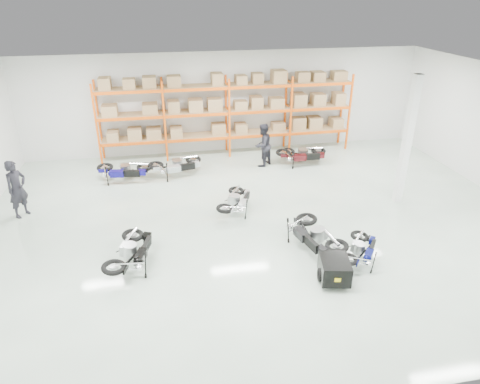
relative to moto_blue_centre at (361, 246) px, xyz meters
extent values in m
plane|color=silver|center=(-2.24, 2.77, -0.48)|extent=(18.00, 18.00, 0.00)
plane|color=white|center=(-2.24, 2.77, 4.02)|extent=(18.00, 18.00, 0.00)
plane|color=silver|center=(-2.24, 9.77, 1.77)|extent=(18.00, 0.00, 18.00)
plane|color=silver|center=(-2.24, -4.23, 1.77)|extent=(18.00, 0.00, 18.00)
cube|color=#F1560C|center=(-7.84, 8.77, 1.27)|extent=(0.08, 0.08, 3.50)
cube|color=#F1560C|center=(-7.84, 9.67, 1.27)|extent=(0.08, 0.08, 3.50)
cube|color=#F1560C|center=(-5.04, 8.77, 1.27)|extent=(0.08, 0.08, 3.50)
cube|color=#F1560C|center=(-5.04, 9.67, 1.27)|extent=(0.08, 0.08, 3.50)
cube|color=#F1560C|center=(-2.24, 8.77, 1.27)|extent=(0.08, 0.08, 3.50)
cube|color=#F1560C|center=(-2.24, 9.67, 1.27)|extent=(0.08, 0.08, 3.50)
cube|color=#F1560C|center=(0.56, 8.77, 1.27)|extent=(0.08, 0.08, 3.50)
cube|color=#F1560C|center=(0.56, 9.67, 1.27)|extent=(0.08, 0.08, 3.50)
cube|color=#F1560C|center=(3.36, 8.77, 1.27)|extent=(0.08, 0.08, 3.50)
cube|color=#F1560C|center=(3.36, 9.67, 1.27)|extent=(0.08, 0.08, 3.50)
cube|color=#F1560C|center=(-6.44, 8.77, 0.42)|extent=(2.70, 0.08, 0.12)
cube|color=#F1560C|center=(-6.44, 9.67, 0.42)|extent=(2.70, 0.08, 0.12)
cube|color=tan|center=(-6.44, 9.22, 0.49)|extent=(2.68, 0.88, 0.02)
cube|color=tan|center=(-6.44, 9.22, 0.72)|extent=(2.40, 0.70, 0.44)
cube|color=#F1560C|center=(-3.64, 8.77, 0.42)|extent=(2.70, 0.08, 0.12)
cube|color=#F1560C|center=(-3.64, 9.67, 0.42)|extent=(2.70, 0.08, 0.12)
cube|color=tan|center=(-3.64, 9.22, 0.49)|extent=(2.68, 0.88, 0.02)
cube|color=tan|center=(-3.64, 9.22, 0.72)|extent=(2.40, 0.70, 0.44)
cube|color=#F1560C|center=(-0.84, 8.77, 0.42)|extent=(2.70, 0.08, 0.12)
cube|color=#F1560C|center=(-0.84, 9.67, 0.42)|extent=(2.70, 0.08, 0.12)
cube|color=tan|center=(-0.84, 9.22, 0.49)|extent=(2.68, 0.88, 0.02)
cube|color=tan|center=(-0.84, 9.22, 0.72)|extent=(2.40, 0.70, 0.44)
cube|color=#F1560C|center=(1.96, 8.77, 0.42)|extent=(2.70, 0.08, 0.12)
cube|color=#F1560C|center=(1.96, 9.67, 0.42)|extent=(2.70, 0.08, 0.12)
cube|color=tan|center=(1.96, 9.22, 0.49)|extent=(2.68, 0.88, 0.02)
cube|color=tan|center=(1.96, 9.22, 0.72)|extent=(2.40, 0.70, 0.44)
cube|color=#F1560C|center=(-6.44, 8.77, 1.52)|extent=(2.70, 0.08, 0.12)
cube|color=#F1560C|center=(-6.44, 9.67, 1.52)|extent=(2.70, 0.08, 0.12)
cube|color=tan|center=(-6.44, 9.22, 1.59)|extent=(2.68, 0.88, 0.02)
cube|color=tan|center=(-6.44, 9.22, 1.82)|extent=(2.40, 0.70, 0.44)
cube|color=#F1560C|center=(-3.64, 8.77, 1.52)|extent=(2.70, 0.08, 0.12)
cube|color=#F1560C|center=(-3.64, 9.67, 1.52)|extent=(2.70, 0.08, 0.12)
cube|color=tan|center=(-3.64, 9.22, 1.59)|extent=(2.68, 0.88, 0.02)
cube|color=tan|center=(-3.64, 9.22, 1.82)|extent=(2.40, 0.70, 0.44)
cube|color=#F1560C|center=(-0.84, 8.77, 1.52)|extent=(2.70, 0.08, 0.12)
cube|color=#F1560C|center=(-0.84, 9.67, 1.52)|extent=(2.70, 0.08, 0.12)
cube|color=tan|center=(-0.84, 9.22, 1.59)|extent=(2.68, 0.88, 0.02)
cube|color=tan|center=(-0.84, 9.22, 1.82)|extent=(2.40, 0.70, 0.44)
cube|color=#F1560C|center=(1.96, 8.77, 1.52)|extent=(2.70, 0.08, 0.12)
cube|color=#F1560C|center=(1.96, 9.67, 1.52)|extent=(2.70, 0.08, 0.12)
cube|color=tan|center=(1.96, 9.22, 1.59)|extent=(2.68, 0.88, 0.02)
cube|color=tan|center=(1.96, 9.22, 1.82)|extent=(2.40, 0.70, 0.44)
cube|color=#F1560C|center=(-6.44, 8.77, 2.62)|extent=(2.70, 0.08, 0.12)
cube|color=#F1560C|center=(-6.44, 9.67, 2.62)|extent=(2.70, 0.08, 0.12)
cube|color=tan|center=(-6.44, 9.22, 2.69)|extent=(2.68, 0.88, 0.02)
cube|color=tan|center=(-6.44, 9.22, 2.92)|extent=(2.40, 0.70, 0.44)
cube|color=#F1560C|center=(-3.64, 8.77, 2.62)|extent=(2.70, 0.08, 0.12)
cube|color=#F1560C|center=(-3.64, 9.67, 2.62)|extent=(2.70, 0.08, 0.12)
cube|color=tan|center=(-3.64, 9.22, 2.69)|extent=(2.68, 0.88, 0.02)
cube|color=tan|center=(-3.64, 9.22, 2.92)|extent=(2.40, 0.70, 0.44)
cube|color=#F1560C|center=(-0.84, 8.77, 2.62)|extent=(2.70, 0.08, 0.12)
cube|color=#F1560C|center=(-0.84, 9.67, 2.62)|extent=(2.70, 0.08, 0.12)
cube|color=tan|center=(-0.84, 9.22, 2.69)|extent=(2.68, 0.88, 0.02)
cube|color=tan|center=(-0.84, 9.22, 2.92)|extent=(2.40, 0.70, 0.44)
cube|color=#F1560C|center=(1.96, 8.77, 2.62)|extent=(2.70, 0.08, 0.12)
cube|color=#F1560C|center=(1.96, 9.67, 2.62)|extent=(2.70, 0.08, 0.12)
cube|color=tan|center=(1.96, 9.22, 2.69)|extent=(2.68, 0.88, 0.02)
cube|color=tan|center=(1.96, 9.22, 2.92)|extent=(2.40, 0.70, 0.44)
cube|color=white|center=(2.96, 3.27, 1.77)|extent=(0.25, 0.25, 4.50)
cube|color=black|center=(-1.09, -0.73, -0.09)|extent=(0.92, 1.07, 0.54)
cube|color=yellow|center=(-1.09, -1.20, -0.09)|extent=(0.16, 0.05, 0.11)
torus|color=black|center=(-1.46, -0.73, -0.29)|extent=(0.08, 0.37, 0.37)
torus|color=black|center=(-0.71, -0.73, -0.29)|extent=(0.08, 0.37, 0.37)
cylinder|color=black|center=(-1.09, -0.09, -0.04)|extent=(0.22, 0.87, 0.04)
imported|color=black|center=(-10.04, 4.65, 0.50)|extent=(0.81, 0.86, 1.97)
imported|color=black|center=(-1.03, 7.47, 0.45)|extent=(1.14, 1.12, 1.86)
camera|label=1|loc=(-5.21, -9.23, 6.52)|focal=32.00mm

